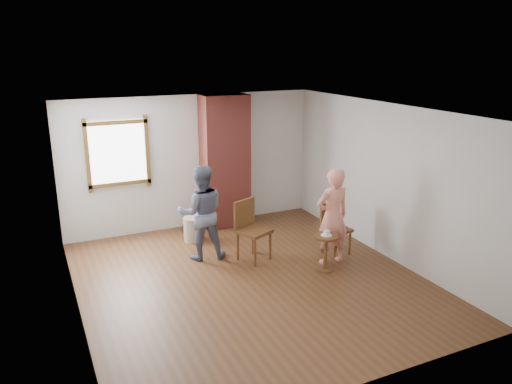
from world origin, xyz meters
The scene contains 12 objects.
ground centered at (0.00, 0.00, 0.00)m, with size 5.50×5.50×0.00m, color brown.
room_shell centered at (-0.06, 0.61, 1.81)m, with size 5.04×5.52×2.62m.
brick_chimney centered at (0.60, 2.50, 1.30)m, with size 0.90×0.50×2.60m, color #AF483E.
stoneware_crock centered at (-0.28, 1.92, 0.23)m, with size 0.36×0.36×0.46m, color tan.
dark_pot centered at (-0.27, 2.40, 0.07)m, with size 0.15×0.15×0.15m, color black.
dining_chair_left centered at (0.34, 0.75, 0.57)m, with size 0.63×0.63×1.02m.
dining_chair_right centered at (1.76, 0.38, 0.50)m, with size 0.47×0.47×0.89m.
side_table centered at (1.24, -0.18, 0.40)m, with size 0.40×0.40×0.60m.
cake_plate centered at (1.24, -0.18, 0.60)m, with size 0.18×0.18×0.01m, color white.
cake_slice centered at (1.25, -0.18, 0.64)m, with size 0.08×0.07×0.06m, color white.
man centered at (-0.38, 1.13, 0.81)m, with size 0.79×0.61×1.62m, color #151B3A.
person_pink centered at (1.49, 0.03, 0.81)m, with size 0.59×0.39×1.62m, color #FB927D.
Camera 1 is at (-2.90, -6.38, 3.50)m, focal length 35.00 mm.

